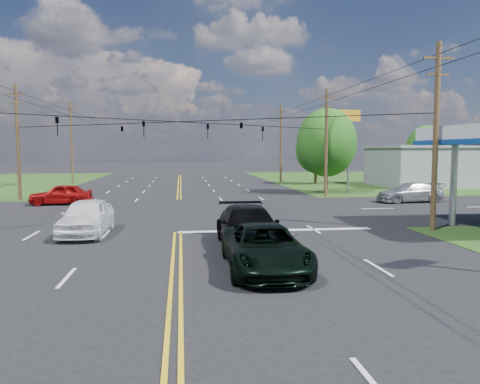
{
  "coord_description": "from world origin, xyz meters",
  "views": [
    {
      "loc": [
        0.19,
        -19.33,
        4.09
      ],
      "look_at": [
        3.4,
        6.0,
        1.84
      ],
      "focal_mm": 35.0,
      "sensor_mm": 36.0,
      "label": 1
    }
  ],
  "objects": [
    {
      "name": "pickup_dkgreen",
      "position": [
        3.0,
        -3.86,
        0.78
      ],
      "size": [
        2.69,
        5.68,
        1.57
      ],
      "primitive_type": "imported",
      "rotation": [
        0.0,
        0.0,
        -0.02
      ],
      "color": "black",
      "rests_on": "ground"
    },
    {
      "name": "tree_right_b",
      "position": [
        16.5,
        36.0,
        4.22
      ],
      "size": [
        4.94,
        4.94,
        7.09
      ],
      "color": "#472F1E",
      "rests_on": "ground"
    },
    {
      "name": "span_wire_signals",
      "position": [
        0.0,
        12.0,
        6.0
      ],
      "size": [
        26.0,
        18.0,
        1.13
      ],
      "color": "black",
      "rests_on": "ground"
    },
    {
      "name": "polesign_ne",
      "position": [
        16.51,
        24.85,
        6.32
      ],
      "size": [
        2.24,
        0.45,
        8.1
      ],
      "color": "#A5A5AA",
      "rests_on": "ground"
    },
    {
      "name": "pole_right_far",
      "position": [
        13.0,
        40.0,
        5.17
      ],
      "size": [
        1.6,
        0.28,
        10.0
      ],
      "color": "#472F1E",
      "rests_on": "ground"
    },
    {
      "name": "pole_ne",
      "position": [
        13.0,
        21.0,
        4.92
      ],
      "size": [
        1.6,
        0.28,
        9.5
      ],
      "color": "#472F1E",
      "rests_on": "ground"
    },
    {
      "name": "pickup_white",
      "position": [
        -4.4,
        4.0,
        0.89
      ],
      "size": [
        2.25,
        5.26,
        1.77
      ],
      "primitive_type": "imported",
      "rotation": [
        0.0,
        0.0,
        -0.03
      ],
      "color": "white",
      "rests_on": "ground"
    },
    {
      "name": "suv_black",
      "position": [
        3.0,
        0.02,
        0.87
      ],
      "size": [
        2.43,
        5.97,
        1.73
      ],
      "primitive_type": "imported",
      "rotation": [
        0.0,
        0.0,
        0.0
      ],
      "color": "black",
      "rests_on": "ground"
    },
    {
      "name": "pole_se",
      "position": [
        13.0,
        3.0,
        4.92
      ],
      "size": [
        1.6,
        0.28,
        9.5
      ],
      "color": "#472F1E",
      "rests_on": "ground"
    },
    {
      "name": "sedan_red",
      "position": [
        -8.9,
        17.5,
        0.78
      ],
      "size": [
        4.72,
        2.17,
        1.57
      ],
      "primitive_type": "imported",
      "rotation": [
        0.0,
        0.0,
        -1.5
      ],
      "color": "#9B0B0B",
      "rests_on": "ground"
    },
    {
      "name": "grass_ne",
      "position": [
        35.0,
        44.0,
        0.0
      ],
      "size": [
        46.0,
        48.0,
        0.03
      ],
      "primitive_type": "cube",
      "color": "#243F14",
      "rests_on": "ground"
    },
    {
      "name": "retail_ne",
      "position": [
        30.0,
        32.0,
        2.2
      ],
      "size": [
        14.0,
        10.0,
        4.4
      ],
      "primitive_type": "cube",
      "color": "gray",
      "rests_on": "ground"
    },
    {
      "name": "stop_bar",
      "position": [
        5.0,
        4.0,
        0.0
      ],
      "size": [
        10.0,
        0.5,
        0.02
      ],
      "primitive_type": "cube",
      "color": "silver",
      "rests_on": "ground"
    },
    {
      "name": "pole_left_far",
      "position": [
        -13.0,
        40.0,
        5.17
      ],
      "size": [
        1.6,
        0.28,
        10.0
      ],
      "color": "#472F1E",
      "rests_on": "ground"
    },
    {
      "name": "tree_far_r",
      "position": [
        34.0,
        42.0,
        4.54
      ],
      "size": [
        5.32,
        5.32,
        7.63
      ],
      "color": "#472F1E",
      "rests_on": "ground"
    },
    {
      "name": "power_lines",
      "position": [
        0.0,
        10.0,
        8.6
      ],
      "size": [
        26.04,
        100.0,
        0.64
      ],
      "color": "black",
      "rests_on": "ground"
    },
    {
      "name": "ground",
      "position": [
        0.0,
        12.0,
        0.0
      ],
      "size": [
        280.0,
        280.0,
        0.0
      ],
      "primitive_type": "plane",
      "color": "black",
      "rests_on": "ground"
    },
    {
      "name": "pole_nw",
      "position": [
        -13.0,
        21.0,
        4.92
      ],
      "size": [
        1.6,
        0.28,
        9.5
      ],
      "color": "#472F1E",
      "rests_on": "ground"
    },
    {
      "name": "sedan_far",
      "position": [
        18.3,
        15.82,
        0.78
      ],
      "size": [
        5.55,
        2.71,
        1.56
      ],
      "primitive_type": "imported",
      "rotation": [
        0.0,
        0.0,
        -1.47
      ],
      "color": "#ABABB0",
      "rests_on": "ground"
    },
    {
      "name": "tree_right_a",
      "position": [
        14.0,
        24.0,
        4.87
      ],
      "size": [
        5.7,
        5.7,
        8.18
      ],
      "color": "#472F1E",
      "rests_on": "ground"
    }
  ]
}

